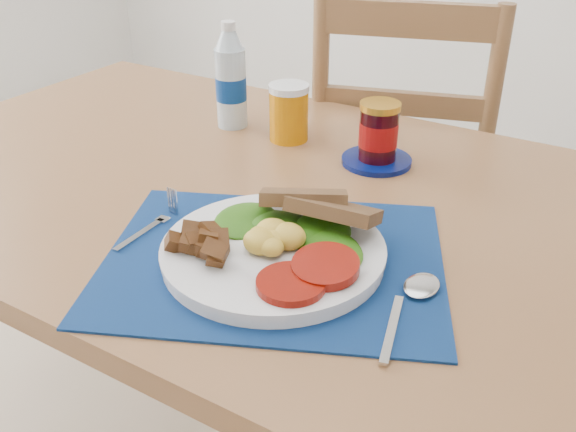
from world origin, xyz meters
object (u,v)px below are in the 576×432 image
at_px(breakfast_plate, 268,246).
at_px(juice_glass, 289,114).
at_px(chair_far, 402,146).
at_px(jam_on_saucer, 378,137).
at_px(water_bottle, 231,81).

xyz_separation_m(breakfast_plate, juice_glass, (-0.21, 0.40, 0.03)).
distance_m(chair_far, jam_on_saucer, 0.49).
relative_size(juice_glass, jam_on_saucer, 0.82).
height_order(breakfast_plate, jam_on_saucer, jam_on_saucer).
relative_size(chair_far, jam_on_saucer, 9.20).
bearing_deg(chair_far, jam_on_saucer, 87.75).
bearing_deg(breakfast_plate, juice_glass, 97.71).
height_order(breakfast_plate, juice_glass, juice_glass).
bearing_deg(chair_far, water_bottle, 44.26).
xyz_separation_m(juice_glass, jam_on_saucer, (0.20, -0.01, -0.00)).
distance_m(chair_far, water_bottle, 0.53).
height_order(water_bottle, juice_glass, water_bottle).
xyz_separation_m(chair_far, water_bottle, (-0.23, -0.41, 0.25)).
distance_m(chair_far, breakfast_plate, 0.84).
relative_size(breakfast_plate, water_bottle, 1.43).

